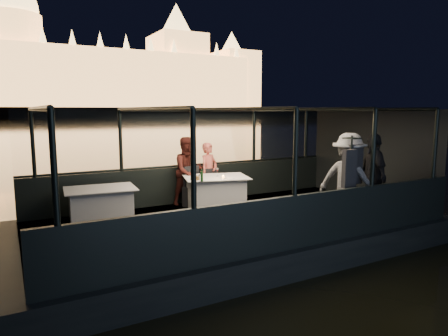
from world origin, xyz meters
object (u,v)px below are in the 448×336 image
dining_table_aft (101,205)px  person_woman_coral (209,172)px  person_man_maroon (188,174)px  passenger_stripe (348,183)px  wine_bottle (202,175)px  coat_stand (350,184)px  chair_port_right (213,186)px  dining_table_central (216,193)px  passenger_dark (372,178)px  chair_port_left (195,188)px

dining_table_aft → person_woman_coral: (2.77, 0.65, 0.36)m
person_man_maroon → passenger_stripe: (2.06, -3.14, 0.10)m
person_man_maroon → wine_bottle: bearing=-108.3°
coat_stand → passenger_stripe: 0.35m
chair_port_right → dining_table_central: bearing=-111.3°
passenger_dark → chair_port_left: bearing=-107.1°
dining_table_central → chair_port_left: 0.56m
passenger_stripe → wine_bottle: bearing=24.0°
dining_table_central → chair_port_right: 0.48m
dining_table_central → chair_port_left: chair_port_left is taller
coat_stand → chair_port_left: bearing=119.8°
person_man_maroon → chair_port_right: bearing=-35.8°
chair_port_right → chair_port_left: bearing=178.6°
dining_table_aft → coat_stand: (4.05, -2.75, 0.51)m
dining_table_aft → chair_port_left: bearing=9.6°
dining_table_aft → person_man_maroon: person_man_maroon is taller
passenger_stripe → wine_bottle: 3.01m
dining_table_central → wine_bottle: 0.88m
person_woman_coral → passenger_stripe: size_ratio=0.81×
wine_bottle → dining_table_aft: bearing=166.5°
chair_port_right → passenger_stripe: size_ratio=0.46×
dining_table_central → passenger_dark: bearing=-39.5°
chair_port_left → person_woman_coral: (0.51, 0.27, 0.30)m
dining_table_aft → person_man_maroon: 2.34m
dining_table_central → passenger_stripe: passenger_stripe is taller
person_woman_coral → wine_bottle: size_ratio=5.57×
coat_stand → person_man_maroon: (-1.84, 3.40, -0.15)m
person_woman_coral → passenger_stripe: 3.49m
chair_port_left → chair_port_right: bearing=-12.6°
coat_stand → passenger_dark: size_ratio=1.01×
chair_port_right → passenger_stripe: (1.52, -2.87, 0.40)m
chair_port_right → coat_stand: bearing=-68.9°
passenger_stripe → dining_table_central: bearing=10.5°
chair_port_right → person_man_maroon: (-0.54, 0.27, 0.30)m
chair_port_left → wine_bottle: wine_bottle is taller
coat_stand → passenger_stripe: coat_stand is taller
person_woman_coral → passenger_dark: passenger_dark is taller
person_man_maroon → passenger_dark: bearing=-53.1°
person_woman_coral → dining_table_aft: bearing=169.6°
dining_table_central → dining_table_aft: dining_table_central is taller
passenger_dark → chair_port_right: bearing=-112.3°
chair_port_left → passenger_dark: size_ratio=0.52×
person_man_maroon → person_woman_coral: bearing=-9.3°
person_woman_coral → chair_port_right: bearing=-117.1°
person_woman_coral → wine_bottle: bearing=-146.6°
dining_table_central → coat_stand: (1.46, -2.68, 0.51)m
wine_bottle → person_man_maroon: bearing=81.0°
person_man_maroon → wine_bottle: 1.17m
chair_port_left → person_man_maroon: bearing=86.9°
dining_table_aft → wine_bottle: bearing=-13.5°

